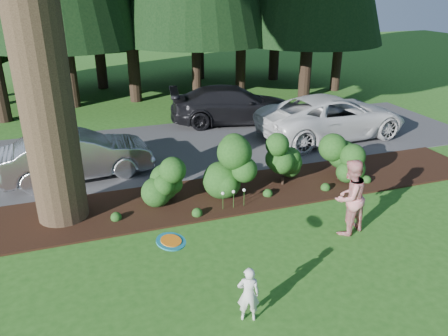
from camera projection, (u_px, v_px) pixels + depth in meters
name	position (u px, v px, depth m)	size (l,w,h in m)	color
ground	(283.00, 255.00, 9.73)	(80.00, 80.00, 0.00)	#255718
mulch_bed	(233.00, 193.00, 12.55)	(16.00, 2.50, 0.05)	black
driveway	(194.00, 146.00, 16.25)	(22.00, 6.00, 0.03)	#38383A
shrub_row	(260.00, 166.00, 12.38)	(6.53, 1.60, 1.61)	#184114
lily_cluster	(234.00, 193.00, 11.54)	(0.69, 0.09, 0.57)	#184114
car_silver_wagon	(77.00, 155.00, 13.31)	(1.56, 4.47, 1.47)	#ACACB0
car_white_suv	(332.00, 117.00, 16.87)	(2.71, 5.88, 1.63)	silver
car_dark_suv	(233.00, 105.00, 18.67)	(2.18, 5.37, 1.56)	black
child	(248.00, 294.00, 7.69)	(0.40, 0.26, 1.10)	silver
adult	(349.00, 197.00, 10.30)	(0.92, 0.71, 1.88)	red
frisbee	(171.00, 241.00, 7.13)	(0.50, 0.49, 0.14)	#19758B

